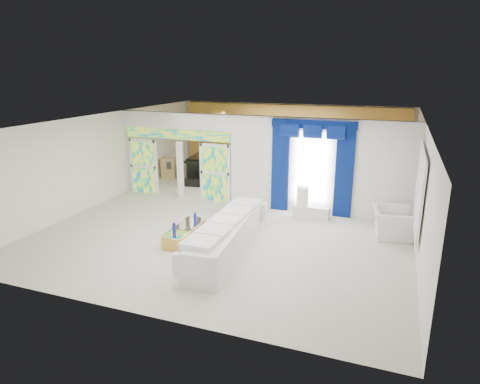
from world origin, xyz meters
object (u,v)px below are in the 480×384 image
at_px(coffee_table, 185,234).
at_px(armchair, 392,222).
at_px(grand_piano, 209,166).
at_px(console_table, 311,212).
at_px(white_sofa, 227,237).

xyz_separation_m(coffee_table, armchair, (5.18, 2.26, 0.20)).
xyz_separation_m(coffee_table, grand_piano, (-2.28, 6.57, 0.28)).
bearing_deg(armchair, grand_piano, 53.16).
bearing_deg(grand_piano, console_table, -43.18).
distance_m(console_table, armchair, 2.46).
bearing_deg(grand_piano, armchair, -37.99).
relative_size(white_sofa, console_table, 3.61).
xyz_separation_m(console_table, armchair, (2.35, -0.70, 0.20)).
relative_size(white_sofa, grand_piano, 2.22).
distance_m(console_table, grand_piano, 6.27).
distance_m(coffee_table, console_table, 4.10).
distance_m(coffee_table, armchair, 5.65).
bearing_deg(console_table, grand_piano, 144.77).
bearing_deg(armchair, console_table, 66.54).
bearing_deg(grand_piano, coffee_table, -78.79).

